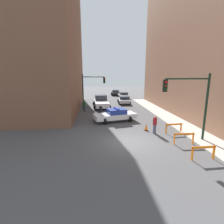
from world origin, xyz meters
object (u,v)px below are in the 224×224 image
parked_car_far (115,92)px  pedestrian_sidewalk (155,124)px  traffic_light_far (90,86)px  barrier_back (174,127)px  pedestrian_corner (85,105)px  pedestrian_crossing (101,111)px  police_car (115,115)px  barrier_front (203,150)px  white_truck (101,102)px  traffic_light_near (193,97)px  barrier_mid (184,137)px  parked_car_mid (124,95)px  parked_car_near (124,100)px  traffic_cone (146,127)px

parked_car_far → pedestrian_sidewalk: 28.51m
traffic_light_far → barrier_back: traffic_light_far is taller
pedestrian_corner → pedestrian_crossing: bearing=110.9°
police_car → barrier_front: (4.41, -9.55, -0.11)m
white_truck → parked_car_far: size_ratio=1.24×
traffic_light_far → parked_car_far: bearing=70.7°
traffic_light_near → pedestrian_crossing: traffic_light_near is taller
barrier_back → pedestrian_crossing: bearing=136.0°
police_car → barrier_back: 6.62m
traffic_light_far → barrier_mid: 16.56m
traffic_light_far → pedestrian_crossing: 6.59m
traffic_light_near → traffic_light_far: size_ratio=1.00×
parked_car_mid → pedestrian_crossing: bearing=-110.2°
traffic_light_near → barrier_back: bearing=100.1°
parked_car_mid → barrier_mid: bearing=-91.1°
pedestrian_crossing → barrier_mid: bearing=130.1°
barrier_back → parked_car_near: bearing=96.4°
police_car → traffic_cone: police_car is taller
traffic_light_far → white_truck: 3.09m
barrier_front → pedestrian_sidewalk: bearing=105.1°
parked_car_mid → traffic_cone: bearing=-95.8°
traffic_light_far → traffic_cone: bearing=-63.9°
pedestrian_sidewalk → barrier_back: size_ratio=1.04×
parked_car_near → pedestrian_sidewalk: bearing=-86.0°
parked_car_mid → parked_car_far: (-1.12, 5.54, 0.00)m
traffic_light_near → traffic_light_far: 16.17m
pedestrian_corner → traffic_cone: size_ratio=2.53×
pedestrian_corner → barrier_back: size_ratio=1.04×
parked_car_far → traffic_cone: (-0.35, -27.64, -0.36)m
barrier_front → traffic_cone: (-1.88, 5.96, -0.30)m
parked_car_mid → barrier_mid: 25.61m
barrier_front → traffic_cone: 6.25m
traffic_light_near → pedestrian_corner: traffic_light_near is taller
barrier_front → traffic_light_far: bearing=113.2°
pedestrian_sidewalk → barrier_front: pedestrian_sidewalk is taller
parked_car_far → traffic_cone: size_ratio=6.73×
white_truck → barrier_mid: white_truck is taller
parked_car_mid → police_car: bearing=-104.2°
traffic_light_near → parked_car_near: 18.59m
barrier_front → barrier_mid: size_ratio=1.00×
traffic_light_near → police_car: (-5.13, 6.55, -2.81)m
parked_car_mid → barrier_front: (0.41, -28.05, -0.06)m
pedestrian_corner → barrier_mid: pedestrian_corner is taller
traffic_light_far → barrier_back: 14.57m
police_car → parked_car_near: 12.06m
traffic_light_near → white_truck: bearing=113.3°
traffic_cone → white_truck: bearing=107.7°
traffic_light_far → pedestrian_corner: traffic_light_far is taller
pedestrian_corner → barrier_mid: size_ratio=1.04×
white_truck → parked_car_far: 16.31m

